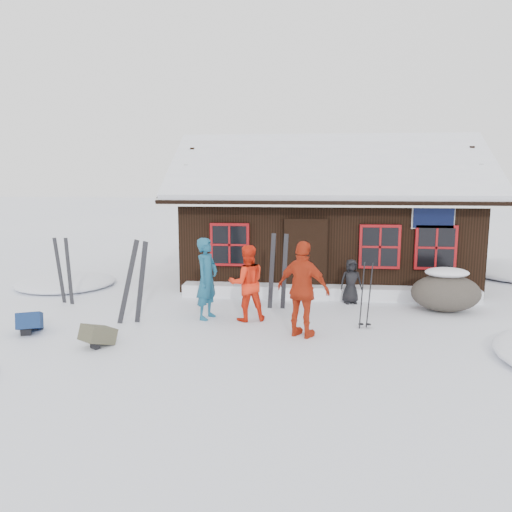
# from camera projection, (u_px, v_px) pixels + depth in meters

# --- Properties ---
(ground) EXTENTS (120.00, 120.00, 0.00)m
(ground) POSITION_uv_depth(u_px,v_px,m) (263.00, 321.00, 10.92)
(ground) COLOR white
(ground) RESTS_ON ground
(mountain_hut) EXTENTS (8.90, 6.09, 4.42)m
(mountain_hut) POSITION_uv_depth(u_px,v_px,m) (325.00, 227.00, 15.41)
(mountain_hut) COLOR black
(mountain_hut) RESTS_ON ground
(snow_drift) EXTENTS (7.60, 0.60, 0.35)m
(snow_drift) POSITION_uv_depth(u_px,v_px,m) (328.00, 292.00, 12.95)
(snow_drift) COLOR white
(snow_drift) RESTS_ON ground
(snow_mounds) EXTENTS (20.60, 13.20, 0.48)m
(snow_mounds) POSITION_uv_depth(u_px,v_px,m) (334.00, 302.00, 12.58)
(snow_mounds) COLOR white
(snow_mounds) RESTS_ON ground
(skier_teal) EXTENTS (0.62, 0.76, 1.81)m
(skier_teal) POSITION_uv_depth(u_px,v_px,m) (207.00, 279.00, 11.02)
(skier_teal) COLOR navy
(skier_teal) RESTS_ON ground
(skier_orange_left) EXTENTS (0.97, 0.86, 1.68)m
(skier_orange_left) POSITION_uv_depth(u_px,v_px,m) (247.00, 283.00, 10.89)
(skier_orange_left) COLOR red
(skier_orange_left) RESTS_ON ground
(skier_orange_right) EXTENTS (1.21, 0.93, 1.91)m
(skier_orange_right) POSITION_uv_depth(u_px,v_px,m) (303.00, 290.00, 9.75)
(skier_orange_right) COLOR #B52C12
(skier_orange_right) RESTS_ON ground
(skier_crouched) EXTENTS (0.60, 0.45, 1.12)m
(skier_crouched) POSITION_uv_depth(u_px,v_px,m) (351.00, 281.00, 12.40)
(skier_crouched) COLOR black
(skier_crouched) RESTS_ON ground
(boulder) EXTENTS (1.59, 1.19, 0.93)m
(boulder) POSITION_uv_depth(u_px,v_px,m) (446.00, 292.00, 11.69)
(boulder) COLOR #4C463D
(boulder) RESTS_ON ground
(ski_pair_left) EXTENTS (0.80, 0.31, 1.88)m
(ski_pair_left) POSITION_uv_depth(u_px,v_px,m) (135.00, 283.00, 10.64)
(ski_pair_left) COLOR black
(ski_pair_left) RESTS_ON ground
(ski_pair_mid) EXTENTS (0.50, 0.17, 1.70)m
(ski_pair_mid) POSITION_uv_depth(u_px,v_px,m) (64.00, 272.00, 12.37)
(ski_pair_mid) COLOR black
(ski_pair_mid) RESTS_ON ground
(ski_pair_right) EXTENTS (0.50, 0.12, 1.86)m
(ski_pair_right) POSITION_uv_depth(u_px,v_px,m) (278.00, 272.00, 11.86)
(ski_pair_right) COLOR black
(ski_pair_right) RESTS_ON ground
(ski_poles) EXTENTS (0.26, 0.13, 1.44)m
(ski_poles) POSITION_uv_depth(u_px,v_px,m) (366.00, 296.00, 10.35)
(ski_poles) COLOR black
(ski_poles) RESTS_ON ground
(backpack_blue) EXTENTS (0.65, 0.73, 0.33)m
(backpack_blue) POSITION_uv_depth(u_px,v_px,m) (30.00, 325.00, 10.12)
(backpack_blue) COLOR navy
(backpack_blue) RESTS_ON ground
(backpack_olive) EXTENTS (0.65, 0.70, 0.30)m
(backpack_olive) POSITION_uv_depth(u_px,v_px,m) (98.00, 338.00, 9.32)
(backpack_olive) COLOR #484633
(backpack_olive) RESTS_ON ground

